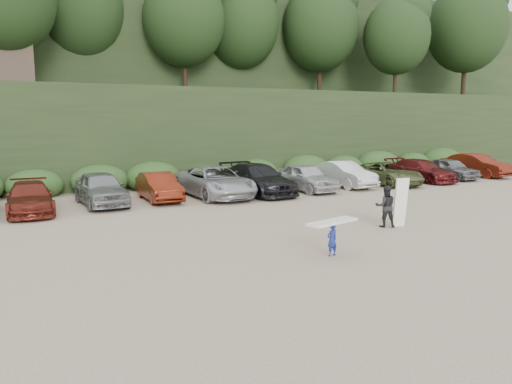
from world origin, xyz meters
TOP-DOWN VIEW (x-y plane):
  - ground at (0.00, 0.00)m, footprint 120.00×120.00m
  - hillside_backdrop at (-0.26, 35.93)m, footprint 90.00×41.50m
  - parked_cars at (1.12, 10.02)m, footprint 39.70×5.94m
  - child_surfer at (-1.62, -1.92)m, footprint 1.88×0.93m
  - adult_surfer at (2.62, 0.43)m, footprint 1.26×0.90m

SIDE VIEW (x-z plane):
  - ground at x=0.00m, z-range 0.00..0.00m
  - child_surfer at x=-1.62m, z-range 0.20..1.28m
  - parked_cars at x=1.12m, z-range -0.06..1.57m
  - adult_surfer at x=2.62m, z-range -0.13..1.76m
  - hillside_backdrop at x=-0.26m, z-range -2.78..25.22m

